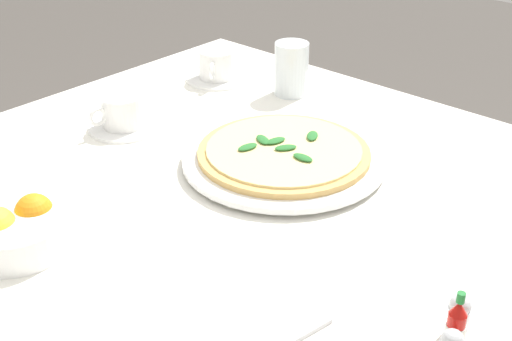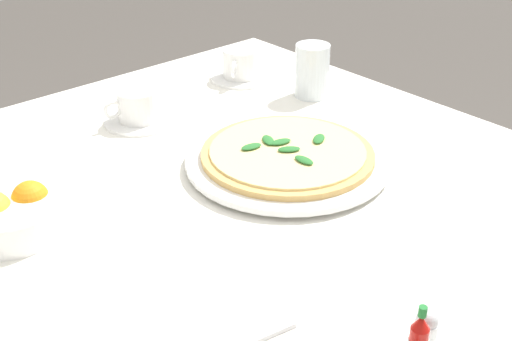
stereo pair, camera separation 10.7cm
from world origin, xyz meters
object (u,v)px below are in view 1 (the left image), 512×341
object	(u,v)px
water_glass_left_edge	(291,72)
hot_sauce_bottle	(455,329)
pizza	(284,152)
coffee_cup_right_edge	(123,114)
coffee_cup_near_right	(217,67)
citrus_bowl	(16,229)
pizza_plate	(284,159)
salt_shaker	(458,319)

from	to	relation	value
water_glass_left_edge	hot_sauce_bottle	world-z (taller)	water_glass_left_edge
pizza	hot_sauce_bottle	distance (m)	0.46
coffee_cup_right_edge	coffee_cup_near_right	distance (m)	0.28
pizza	hot_sauce_bottle	bearing A→B (deg)	-116.86
coffee_cup_right_edge	citrus_bowl	world-z (taller)	citrus_bowl
coffee_cup_right_edge	citrus_bowl	xyz separation A→B (m)	(-0.33, -0.18, -0.00)
pizza_plate	coffee_cup_right_edge	world-z (taller)	coffee_cup_right_edge
pizza_plate	water_glass_left_edge	distance (m)	0.31
coffee_cup_right_edge	coffee_cup_near_right	xyz separation A→B (m)	(0.28, 0.04, 0.00)
pizza	coffee_cup_right_edge	bearing A→B (deg)	105.59
pizza_plate	hot_sauce_bottle	size ratio (longest dim) A/B	3.97
pizza_plate	coffee_cup_near_right	xyz separation A→B (m)	(0.20, 0.35, 0.02)
pizza_plate	water_glass_left_edge	xyz separation A→B (m)	(0.24, 0.18, 0.04)
coffee_cup_near_right	citrus_bowl	xyz separation A→B (m)	(-0.61, -0.22, -0.00)
pizza	coffee_cup_near_right	world-z (taller)	coffee_cup_near_right
coffee_cup_near_right	water_glass_left_edge	world-z (taller)	water_glass_left_edge
citrus_bowl	salt_shaker	size ratio (longest dim) A/B	2.67
pizza_plate	citrus_bowl	size ratio (longest dim) A/B	2.20
pizza	coffee_cup_near_right	size ratio (longest dim) A/B	2.15
hot_sauce_bottle	water_glass_left_edge	bearing A→B (deg)	52.87
pizza_plate	water_glass_left_edge	world-z (taller)	water_glass_left_edge
water_glass_left_edge	citrus_bowl	world-z (taller)	water_glass_left_edge
coffee_cup_right_edge	water_glass_left_edge	distance (m)	0.35
pizza_plate	citrus_bowl	distance (m)	0.43
salt_shaker	citrus_bowl	bearing A→B (deg)	113.76
citrus_bowl	salt_shaker	distance (m)	0.57
pizza	hot_sauce_bottle	world-z (taller)	hot_sauce_bottle
coffee_cup_near_right	citrus_bowl	distance (m)	0.65
coffee_cup_near_right	water_glass_left_edge	size ratio (longest dim) A/B	1.23
salt_shaker	coffee_cup_right_edge	bearing A→B (deg)	82.29
pizza	hot_sauce_bottle	size ratio (longest dim) A/B	3.36
hot_sauce_bottle	citrus_bowl	bearing A→B (deg)	110.78
coffee_cup_right_edge	water_glass_left_edge	xyz separation A→B (m)	(0.33, -0.12, 0.02)
water_glass_left_edge	citrus_bowl	distance (m)	0.66
coffee_cup_near_right	hot_sauce_bottle	size ratio (longest dim) A/B	1.57
coffee_cup_near_right	hot_sauce_bottle	distance (m)	0.86
pizza	salt_shaker	xyz separation A→B (m)	(-0.18, -0.40, 0.00)
coffee_cup_near_right	pizza	bearing A→B (deg)	-119.59
water_glass_left_edge	hot_sauce_bottle	size ratio (longest dim) A/B	1.27
coffee_cup_right_edge	hot_sauce_bottle	size ratio (longest dim) A/B	1.60
coffee_cup_right_edge	water_glass_left_edge	size ratio (longest dim) A/B	1.26
water_glass_left_edge	salt_shaker	world-z (taller)	water_glass_left_edge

